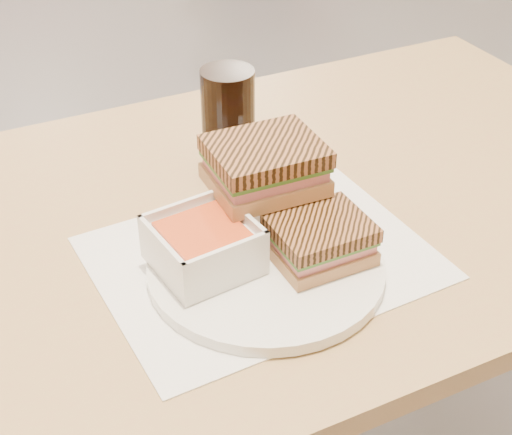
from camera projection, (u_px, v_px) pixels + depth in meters
name	position (u px, v px, depth m)	size (l,w,h in m)	color
main_table	(256.00, 275.00, 1.06)	(1.23, 0.76, 0.75)	#A68A51
tray_liner	(262.00, 258.00, 0.90)	(0.40, 0.33, 0.00)	white
plate	(266.00, 268.00, 0.87)	(0.27, 0.27, 0.01)	white
soup_bowl	(203.00, 247.00, 0.85)	(0.12, 0.12, 0.06)	white
panini_lower	(320.00, 240.00, 0.86)	(0.11, 0.09, 0.05)	tan
panini_upper	(265.00, 165.00, 0.89)	(0.13, 0.11, 0.06)	tan
cola_glass	(228.00, 124.00, 1.02)	(0.07, 0.07, 0.15)	black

